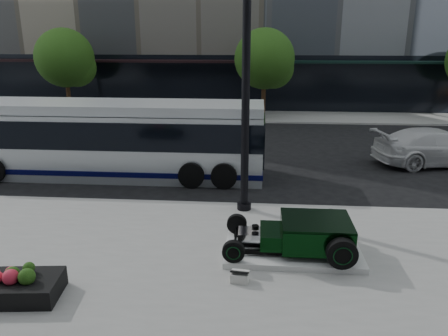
# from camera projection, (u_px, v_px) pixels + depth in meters

# --- Properties ---
(ground) EXTENTS (120.00, 120.00, 0.00)m
(ground) POSITION_uv_depth(u_px,v_px,m) (238.00, 186.00, 16.33)
(ground) COLOR black
(ground) RESTS_ON ground
(sidewalk_far) EXTENTS (70.00, 4.00, 0.12)m
(sidewalk_far) POSITION_uv_depth(u_px,v_px,m) (248.00, 116.00, 29.64)
(sidewalk_far) COLOR gray
(sidewalk_far) RESTS_ON ground
(street_trees) EXTENTS (29.80, 3.80, 5.70)m
(street_trees) POSITION_uv_depth(u_px,v_px,m) (267.00, 61.00, 27.57)
(street_trees) COLOR black
(street_trees) RESTS_ON sidewalk_far
(display_plinth) EXTENTS (3.40, 1.80, 0.15)m
(display_plinth) POSITION_uv_depth(u_px,v_px,m) (292.00, 251.00, 11.03)
(display_plinth) COLOR silver
(display_plinth) RESTS_ON sidewalk_near
(hot_rod) EXTENTS (3.22, 2.00, 0.81)m
(hot_rod) POSITION_uv_depth(u_px,v_px,m) (307.00, 233.00, 10.86)
(hot_rod) COLOR black
(hot_rod) RESTS_ON display_plinth
(info_plaque) EXTENTS (0.43, 0.35, 0.31)m
(info_plaque) POSITION_uv_depth(u_px,v_px,m) (240.00, 276.00, 9.80)
(info_plaque) COLOR silver
(info_plaque) RESTS_ON sidewalk_near
(lamppost) EXTENTS (0.44, 0.44, 8.07)m
(lamppost) POSITION_uv_depth(u_px,v_px,m) (246.00, 91.00, 12.77)
(lamppost) COLOR black
(lamppost) RESTS_ON sidewalk_near
(flower_planter) EXTENTS (2.23, 1.28, 0.69)m
(flower_planter) POSITION_uv_depth(u_px,v_px,m) (8.00, 286.00, 9.17)
(flower_planter) COLOR black
(flower_planter) RESTS_ON sidewalk_near
(transit_bus) EXTENTS (12.12, 2.88, 2.92)m
(transit_bus) POSITION_uv_depth(u_px,v_px,m) (111.00, 139.00, 17.20)
(transit_bus) COLOR silver
(transit_bus) RESTS_ON ground
(white_sedan) EXTENTS (5.70, 3.24, 1.56)m
(white_sedan) POSITION_uv_depth(u_px,v_px,m) (436.00, 147.00, 18.78)
(white_sedan) COLOR silver
(white_sedan) RESTS_ON ground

